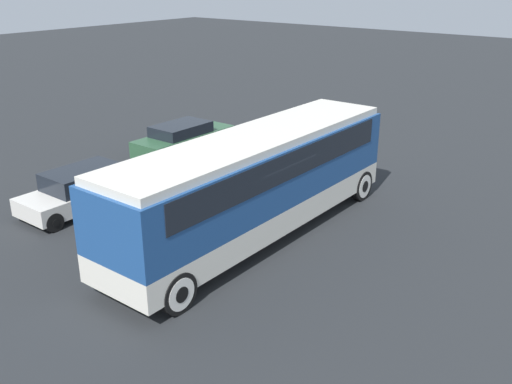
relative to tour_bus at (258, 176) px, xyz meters
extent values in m
plane|color=#26282B|center=(-0.10, 0.00, -1.89)|extent=(120.00, 120.00, 0.00)
cube|color=silver|center=(-0.10, 0.00, -1.08)|extent=(10.70, 2.41, 0.74)
cube|color=navy|center=(-0.10, 0.00, 0.16)|extent=(10.70, 2.41, 1.73)
cube|color=black|center=(-0.10, 0.00, 0.59)|extent=(9.42, 2.45, 0.78)
cube|color=silver|center=(-0.10, 0.00, 1.14)|extent=(10.49, 2.22, 0.22)
cube|color=navy|center=(5.11, 0.00, -0.08)|extent=(0.36, 2.32, 1.98)
cylinder|color=black|center=(4.42, -1.10, -1.37)|extent=(1.04, 0.28, 1.04)
cylinder|color=silver|center=(4.42, -1.10, -1.37)|extent=(0.81, 0.30, 0.81)
cylinder|color=black|center=(4.42, -1.10, -1.37)|extent=(0.40, 0.32, 0.40)
cylinder|color=black|center=(4.42, 1.10, -1.37)|extent=(1.04, 0.28, 1.04)
cylinder|color=silver|center=(4.42, 1.10, -1.37)|extent=(0.81, 0.30, 0.81)
cylinder|color=black|center=(4.42, 1.10, -1.37)|extent=(0.40, 0.32, 0.40)
cylinder|color=black|center=(-4.46, -1.10, -1.37)|extent=(1.04, 0.28, 1.04)
cylinder|color=silver|center=(-4.46, -1.10, -1.37)|extent=(0.81, 0.30, 0.81)
cylinder|color=black|center=(-4.46, -1.10, -1.37)|extent=(0.40, 0.32, 0.40)
cylinder|color=black|center=(-4.46, 1.10, -1.37)|extent=(1.04, 0.28, 1.04)
cylinder|color=silver|center=(-4.46, 1.10, -1.37)|extent=(0.81, 0.30, 0.81)
cylinder|color=black|center=(-4.46, 1.10, -1.37)|extent=(0.40, 0.32, 0.40)
cube|color=#2D5638|center=(4.41, 7.42, -1.29)|extent=(4.69, 1.70, 0.68)
cube|color=black|center=(4.22, 7.42, -0.73)|extent=(2.44, 1.53, 0.46)
cylinder|color=black|center=(6.27, 6.66, -1.55)|extent=(0.68, 0.22, 0.68)
cylinder|color=black|center=(6.27, 6.66, -1.55)|extent=(0.26, 0.26, 0.26)
cylinder|color=black|center=(6.27, 8.18, -1.55)|extent=(0.68, 0.22, 0.68)
cylinder|color=black|center=(6.27, 8.18, -1.55)|extent=(0.26, 0.26, 0.26)
cylinder|color=black|center=(2.54, 6.66, -1.55)|extent=(0.68, 0.22, 0.68)
cylinder|color=black|center=(2.54, 6.66, -1.55)|extent=(0.26, 0.26, 0.26)
cylinder|color=black|center=(2.54, 8.18, -1.55)|extent=(0.68, 0.22, 0.68)
cylinder|color=black|center=(2.54, 8.18, -1.55)|extent=(0.26, 0.26, 0.26)
cube|color=silver|center=(-1.72, 5.82, -1.38)|extent=(4.73, 1.71, 0.57)
cube|color=black|center=(-1.91, 5.82, -0.80)|extent=(2.46, 1.54, 0.59)
cylinder|color=black|center=(0.22, 5.06, -1.59)|extent=(0.61, 0.22, 0.61)
cylinder|color=black|center=(0.22, 5.06, -1.59)|extent=(0.23, 0.26, 0.23)
cylinder|color=black|center=(0.22, 6.59, -1.59)|extent=(0.61, 0.22, 0.61)
cylinder|color=black|center=(0.22, 6.59, -1.59)|extent=(0.23, 0.26, 0.23)
cylinder|color=black|center=(-3.66, 5.06, -1.59)|extent=(0.61, 0.22, 0.61)
cylinder|color=black|center=(-3.66, 5.06, -1.59)|extent=(0.23, 0.26, 0.23)
cylinder|color=black|center=(-3.66, 6.59, -1.59)|extent=(0.61, 0.22, 0.61)
cylinder|color=black|center=(-3.66, 6.59, -1.59)|extent=(0.23, 0.26, 0.23)
camera|label=1|loc=(-12.34, -9.55, 5.60)|focal=40.00mm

